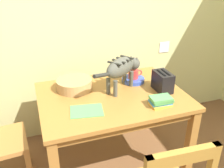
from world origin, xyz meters
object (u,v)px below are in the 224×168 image
Objects in this scene: cat at (122,68)px; book_stack at (161,101)px; coffee_mug at (134,74)px; magazine at (87,111)px; saucer_bowl at (133,80)px; wicker_basket at (74,84)px; toaster at (163,82)px; dining_table at (112,103)px.

cat is 2.96× the size of book_stack.
magazine is (-0.55, -0.37, -0.07)m from coffee_mug.
saucer_bowl is 0.69× the size of wicker_basket.
toaster is (0.72, 0.12, 0.08)m from magazine.
book_stack is at bearing -6.77° from cat.
wicker_basket is at bearing 159.30° from toaster.
coffee_mug is at bearing 32.76° from dining_table.
book_stack reaches higher than dining_table.
cat reaches higher than dining_table.
book_stack is 0.90× the size of toaster.
magazine is 0.73m from toaster.
coffee_mug reaches higher than book_stack.
dining_table is 6.21× the size of toaster.
book_stack is (0.03, -0.47, 0.02)m from saucer_bowl.
toaster is (0.45, -0.07, 0.18)m from dining_table.
wicker_basket is at bearing 144.18° from dining_table.
wicker_basket is at bearing 177.39° from coffee_mug.
toaster reaches higher than wicker_basket.
book_stack is 0.27m from toaster.
dining_table is at bearing 136.45° from book_stack.
cat is 0.26m from saucer_bowl.
wicker_basket is at bearing 101.41° from magazine.
dining_table is 5.73× the size of saucer_bowl.
cat reaches higher than book_stack.
coffee_mug reaches higher than magazine.
wicker_basket is (-0.56, 0.03, 0.03)m from saucer_bowl.
cat reaches higher than toaster.
saucer_bowl is 0.87× the size of magazine.
toaster is at bearing 58.62° from book_stack.
cat is 1.69× the size of wicker_basket.
magazine is at bearing -146.12° from coffee_mug.
book_stack is (0.58, -0.10, 0.03)m from magazine.
book_stack is at bearing -121.38° from toaster.
toaster is (0.17, -0.25, 0.01)m from coffee_mug.
coffee_mug is at bearing 93.67° from book_stack.
toaster reaches higher than coffee_mug.
book_stack is at bearing -40.06° from wicker_basket.
coffee_mug is at bearing 0.00° from saucer_bowl.
toaster is (0.32, -0.15, -0.12)m from cat.
saucer_bowl is (0.15, 0.10, -0.18)m from cat.
coffee_mug is (0.28, 0.18, 0.17)m from dining_table.
coffee_mug is 0.68× the size of toaster.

